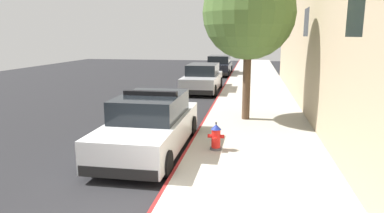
% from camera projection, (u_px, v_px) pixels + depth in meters
% --- Properties ---
extents(ground_plane, '(33.44, 60.00, 0.20)m').
position_uv_depth(ground_plane, '(126.00, 106.00, 16.37)').
color(ground_plane, '#232326').
extents(sidewalk_pavement, '(3.68, 60.00, 0.14)m').
position_uv_depth(sidewalk_pavement, '(256.00, 107.00, 15.33)').
color(sidewalk_pavement, '#ADA89E').
rests_on(sidewalk_pavement, ground).
extents(curb_painted_edge, '(0.08, 60.00, 0.14)m').
position_uv_depth(curb_painted_edge, '(213.00, 105.00, 15.64)').
color(curb_painted_edge, maroon).
rests_on(curb_painted_edge, ground).
extents(police_cruiser, '(1.94, 4.84, 1.68)m').
position_uv_depth(police_cruiser, '(150.00, 125.00, 9.55)').
color(police_cruiser, white).
rests_on(police_cruiser, ground).
extents(parked_car_silver_ahead, '(1.94, 4.84, 1.56)m').
position_uv_depth(parked_car_silver_ahead, '(203.00, 79.00, 19.94)').
color(parked_car_silver_ahead, '#B2B5BA').
rests_on(parked_car_silver_ahead, ground).
extents(parked_car_dark_far, '(1.94, 4.84, 1.56)m').
position_uv_depth(parked_car_dark_far, '(219.00, 66.00, 28.45)').
color(parked_car_dark_far, black).
rests_on(parked_car_dark_far, ground).
extents(fire_hydrant, '(0.44, 0.40, 0.76)m').
position_uv_depth(fire_hydrant, '(216.00, 137.00, 9.29)').
color(fire_hydrant, '#4C4C51').
rests_on(fire_hydrant, sidewalk_pavement).
extents(street_tree, '(3.24, 3.24, 5.40)m').
position_uv_depth(street_tree, '(249.00, 13.00, 12.07)').
color(street_tree, brown).
rests_on(street_tree, sidewalk_pavement).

